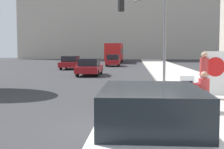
{
  "coord_description": "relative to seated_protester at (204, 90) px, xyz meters",
  "views": [
    {
      "loc": [
        0.06,
        -7.66,
        2.05
      ],
      "look_at": [
        -0.89,
        6.04,
        1.0
      ],
      "focal_mm": 50.0,
      "sensor_mm": 36.0,
      "label": 1
    }
  ],
  "objects": [
    {
      "name": "ground_plane",
      "position": [
        -2.23,
        -2.07,
        -0.84
      ],
      "size": [
        160.0,
        160.0,
        0.0
      ],
      "primitive_type": "plane",
      "color": "#303033"
    },
    {
      "name": "sidewalk_curb",
      "position": [
        1.5,
        12.93,
        -0.76
      ],
      "size": [
        4.32,
        90.0,
        0.17
      ],
      "primitive_type": "cube",
      "color": "#B7B2A8",
      "rests_on": "ground_plane"
    },
    {
      "name": "seated_protester",
      "position": [
        0.0,
        0.0,
        0.0
      ],
      "size": [
        0.95,
        0.77,
        1.24
      ],
      "rotation": [
        0.0,
        0.0,
        -0.32
      ],
      "color": "#474C56",
      "rests_on": "sidewalk_curb"
    },
    {
      "name": "jogger_on_sidewalk",
      "position": [
        0.61,
        2.74,
        0.27
      ],
      "size": [
        0.34,
        0.34,
        1.83
      ],
      "rotation": [
        0.0,
        0.0,
        3.41
      ],
      "color": "#334775",
      "rests_on": "sidewalk_curb"
    },
    {
      "name": "protest_banner",
      "position": [
        1.4,
        2.75,
        0.31
      ],
      "size": [
        1.79,
        0.06,
        1.86
      ],
      "color": "slate",
      "rests_on": "sidewalk_curb"
    },
    {
      "name": "traffic_light_pole",
      "position": [
        -1.3,
        9.36,
        2.93
      ],
      "size": [
        2.93,
        2.69,
        5.31
      ],
      "color": "slate",
      "rests_on": "sidewalk_curb"
    },
    {
      "name": "parked_car_curbside",
      "position": [
        -1.87,
        -4.4,
        -0.13
      ],
      "size": [
        1.89,
        4.51,
        1.43
      ],
      "color": "white",
      "rests_on": "ground_plane"
    },
    {
      "name": "car_on_road_nearest",
      "position": [
        -5.81,
        15.88,
        -0.13
      ],
      "size": [
        1.79,
        4.56,
        1.42
      ],
      "color": "maroon",
      "rests_on": "ground_plane"
    },
    {
      "name": "car_on_road_midblock",
      "position": [
        -9.12,
        24.39,
        -0.12
      ],
      "size": [
        1.88,
        4.36,
        1.46
      ],
      "color": "maroon",
      "rests_on": "ground_plane"
    },
    {
      "name": "car_on_road_distant",
      "position": [
        -4.87,
        31.34,
        -0.08
      ],
      "size": [
        1.74,
        4.76,
        1.54
      ],
      "color": "maroon",
      "rests_on": "ground_plane"
    },
    {
      "name": "city_bus_on_road",
      "position": [
        -5.43,
        43.69,
        1.0
      ],
      "size": [
        2.59,
        10.95,
        3.19
      ],
      "color": "red",
      "rests_on": "ground_plane"
    }
  ]
}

